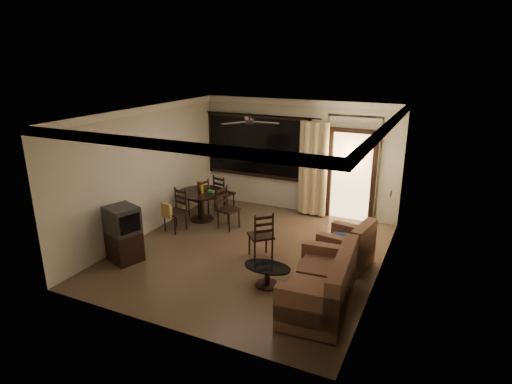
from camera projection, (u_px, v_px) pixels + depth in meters
The scene contains 12 objects.
ground at pixel (250, 253), 8.64m from camera, with size 5.50×5.50×0.00m, color #7F6651.
room_shell at pixel (309, 149), 9.36m from camera, with size 5.50×6.70×5.50m.
dining_table at pixel (202, 198), 10.19m from camera, with size 1.13×1.13×0.93m.
dining_chair_west at pixel (199, 205), 10.52m from camera, with size 0.50×0.50×0.95m.
dining_chair_east at pixel (228, 216), 9.78m from camera, with size 0.50×0.50×0.95m.
dining_chair_south at pixel (175, 218), 9.62m from camera, with size 0.50×0.55×0.95m.
dining_chair_north at pixel (224, 200), 10.86m from camera, with size 0.50×0.50×0.95m.
tv_cabinet at pixel (124, 234), 8.16m from camera, with size 0.71×0.68×1.10m.
sofa at pixel (323, 287), 6.66m from camera, with size 1.06×1.81×0.93m.
armchair at pixel (349, 248), 8.03m from camera, with size 0.98×0.98×0.86m.
coffee_table at pixel (267, 273), 7.35m from camera, with size 0.84×0.50×0.37m.
side_chair at pixel (261, 244), 8.33m from camera, with size 0.62×0.62×0.99m.
Camera 1 is at (3.43, -7.04, 3.84)m, focal length 30.00 mm.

